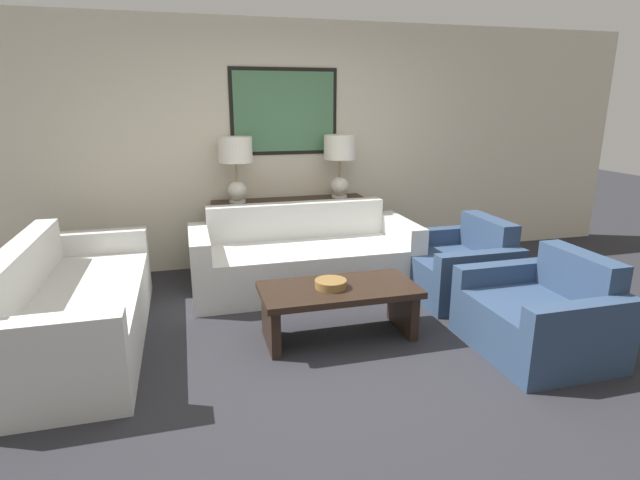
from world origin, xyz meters
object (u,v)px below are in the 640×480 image
Objects in this scene: table_lamp_right at (340,156)px; decorative_bowl at (331,284)px; table_lamp_left at (236,159)px; armchair_near_back_wall at (458,268)px; armchair_near_camera at (540,317)px; couch_by_back_wall at (304,260)px; couch_by_side at (73,309)px; console_table at (290,234)px; coffee_table at (339,300)px.

decorative_bowl is (-0.63, -1.83, -0.77)m from table_lamp_right.
table_lamp_left is 2.51m from armchair_near_back_wall.
table_lamp_right is 0.69× the size of armchair_near_camera.
couch_by_back_wall reaches higher than decorative_bowl.
couch_by_side is 1.97m from decorative_bowl.
decorative_bowl is at bearing -92.10° from console_table.
couch_by_back_wall is at bearing 157.54° from armchair_near_back_wall.
console_table is 2.79m from armchair_near_camera.
table_lamp_left is 1.14m from table_lamp_right.
console_table is 0.77× the size of couch_by_back_wall.
couch_by_side reaches higher than coffee_table.
table_lamp_left reaches higher than coffee_table.
table_lamp_right is 2.81× the size of decorative_bowl.
couch_by_side is (-1.98, -0.74, 0.00)m from couch_by_back_wall.
coffee_table is (1.98, -0.42, 0.03)m from couch_by_side.
couch_by_back_wall is at bearing -130.67° from table_lamp_right.
couch_by_side is at bearing -159.47° from couch_by_back_wall.
armchair_near_back_wall is (1.45, 0.59, -0.20)m from decorative_bowl.
table_lamp_left reaches higher than console_table.
coffee_table is (0.00, -1.82, -0.07)m from console_table.
couch_by_side is 3.37m from armchair_near_back_wall.
table_lamp_right is 2.08m from decorative_bowl.
armchair_near_camera is at bearing -51.64° from couch_by_back_wall.
armchair_near_camera is at bearing -16.71° from couch_by_side.
couch_by_side is at bearing -177.14° from armchair_near_back_wall.
coffee_table is at bearing -89.80° from couch_by_back_wall.
console_table is at bearing 35.31° from couch_by_side.
coffee_table is at bearing -72.59° from table_lamp_left.
couch_by_back_wall is 1.18m from decorative_bowl.
couch_by_back_wall is 2.20× the size of armchair_near_camera.
armchair_near_back_wall reaches higher than coffee_table.
couch_by_back_wall is (0.57, -0.66, -0.95)m from table_lamp_left.
console_table is 1.82m from coffee_table.
table_lamp_right is 0.31× the size of couch_by_back_wall.
couch_by_back_wall reaches higher than console_table.
console_table reaches higher than armchair_near_camera.
coffee_table is 1.50m from armchair_near_camera.
decorative_bowl is (-0.07, -1.17, 0.17)m from couch_by_back_wall.
console_table is 1.02m from table_lamp_left.
armchair_near_back_wall is at bearing 23.09° from coffee_table.
couch_by_back_wall is at bearing 128.36° from armchair_near_camera.
couch_by_side is 8.98× the size of decorative_bowl.
armchair_near_back_wall is (1.39, -1.23, -0.12)m from console_table.
couch_by_back_wall and couch_by_side have the same top height.
table_lamp_right is at bearing 28.83° from couch_by_side.
table_lamp_right reaches higher than couch_by_back_wall.
decorative_bowl is 0.25× the size of armchair_near_back_wall.
table_lamp_right is 0.57× the size of coffee_table.
coffee_table is 1.50m from armchair_near_back_wall.
armchair_near_camera is at bearing -90.00° from armchair_near_back_wall.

